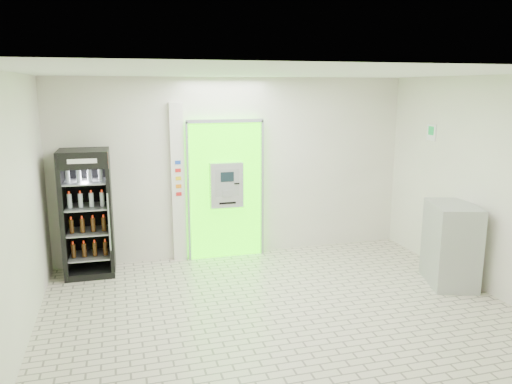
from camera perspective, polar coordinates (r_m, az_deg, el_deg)
name	(u,v)px	position (r m, az deg, el deg)	size (l,w,h in m)	color
ground	(282,314)	(6.55, 2.99, -13.77)	(6.00, 6.00, 0.00)	beige
room_shell	(284,172)	(5.99, 3.18, 2.32)	(6.00, 6.00, 6.00)	silver
atm_assembly	(225,189)	(8.35, -3.52, 0.38)	(1.30, 0.24, 2.33)	#2CF100
pillar	(178,183)	(8.24, -8.89, 1.01)	(0.22, 0.11, 2.60)	silver
beverage_cooler	(88,215)	(8.01, -18.70, -2.53)	(0.74, 0.70, 1.93)	black
steel_cabinet	(451,244)	(7.82, 21.39, -5.59)	(0.86, 1.04, 1.20)	#A2A4A9
exit_sign	(431,132)	(8.57, 19.42, 6.44)	(0.02, 0.22, 0.26)	white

